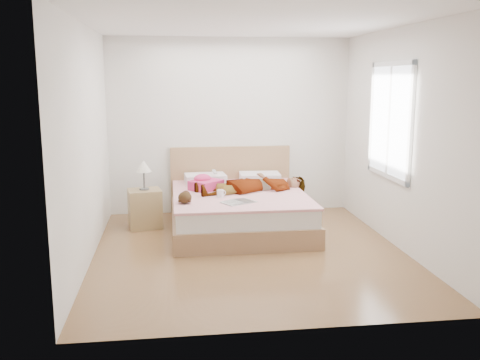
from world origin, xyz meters
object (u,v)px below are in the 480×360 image
(towel, at_px, (205,183))
(nightstand, at_px, (145,205))
(plush_toy, at_px, (185,197))
(bed, at_px, (238,208))
(phone, at_px, (215,172))
(coffee_mug, at_px, (220,193))
(magazine, at_px, (239,202))
(woman, at_px, (254,182))

(towel, xyz_separation_m, nightstand, (-0.82, 0.02, -0.29))
(towel, bearing_deg, plush_toy, -111.00)
(bed, distance_m, plush_toy, 0.99)
(bed, bearing_deg, nightstand, 170.88)
(phone, relative_size, coffee_mug, 0.75)
(towel, distance_m, plush_toy, 0.83)
(phone, relative_size, magazine, 0.22)
(woman, height_order, towel, woman)
(phone, height_order, plush_toy, phone)
(plush_toy, bearing_deg, towel, 69.00)
(woman, bearing_deg, magazine, -37.13)
(towel, height_order, magazine, towel)
(bed, distance_m, towel, 0.57)
(woman, xyz_separation_m, nightstand, (-1.48, 0.14, -0.31))
(coffee_mug, bearing_deg, bed, 51.26)
(plush_toy, bearing_deg, phone, 66.88)
(magazine, xyz_separation_m, coffee_mug, (-0.19, 0.32, 0.04))
(towel, relative_size, plush_toy, 1.92)
(phone, distance_m, bed, 0.69)
(magazine, bearing_deg, coffee_mug, 121.35)
(woman, relative_size, nightstand, 1.73)
(magazine, distance_m, coffee_mug, 0.37)
(woman, relative_size, bed, 0.77)
(bed, distance_m, magazine, 0.70)
(towel, distance_m, coffee_mug, 0.54)
(phone, relative_size, bed, 0.05)
(bed, bearing_deg, woman, 16.05)
(woman, distance_m, phone, 0.65)
(towel, bearing_deg, woman, -9.98)
(magazine, xyz_separation_m, plush_toy, (-0.65, 0.06, 0.07))
(bed, xyz_separation_m, towel, (-0.43, 0.18, 0.32))
(phone, bearing_deg, bed, -73.51)
(plush_toy, bearing_deg, nightstand, 123.55)
(woman, relative_size, towel, 3.12)
(magazine, bearing_deg, nightstand, 143.94)
(bed, height_order, plush_toy, bed)
(plush_toy, relative_size, nightstand, 0.29)
(towel, xyz_separation_m, plush_toy, (-0.30, -0.77, -0.01))
(magazine, relative_size, plush_toy, 1.74)
(phone, distance_m, plush_toy, 1.15)
(woman, height_order, phone, same)
(bed, bearing_deg, magazine, -96.82)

